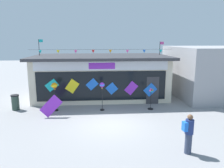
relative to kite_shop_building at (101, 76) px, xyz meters
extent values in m
plane|color=gray|center=(0.29, -6.23, -1.72)|extent=(80.00, 80.00, 0.00)
cube|color=beige|center=(0.00, 0.05, -0.12)|extent=(10.18, 5.09, 3.19)
cube|color=#333338|center=(0.00, -0.32, 1.58)|extent=(10.58, 5.83, 0.20)
cube|color=silver|center=(0.00, -2.53, 1.11)|extent=(9.37, 0.08, 0.63)
cube|color=purple|center=(0.00, -2.56, 1.11)|extent=(1.83, 0.04, 0.44)
cube|color=black|center=(0.00, -2.52, -0.32)|extent=(9.16, 0.06, 2.08)
cube|color=#333338|center=(3.66, -2.53, -0.72)|extent=(0.90, 0.07, 2.00)
cube|color=#19B7BC|center=(-3.48, -2.58, -0.21)|extent=(0.99, 0.03, 0.95)
cube|color=yellow|center=(-2.09, -2.58, -0.29)|extent=(1.02, 0.03, 1.07)
cube|color=blue|center=(-0.70, -2.58, -0.18)|extent=(0.92, 0.03, 0.90)
cube|color=blue|center=(0.69, -2.58, -0.51)|extent=(0.91, 0.03, 0.91)
cube|color=purple|center=(2.08, -2.58, -0.50)|extent=(1.02, 0.03, 1.06)
cube|color=blue|center=(3.48, -2.58, -0.65)|extent=(1.04, 0.03, 1.03)
cylinder|color=black|center=(0.00, -2.68, 2.25)|extent=(9.78, 0.01, 0.01)
cone|color=#19B7BC|center=(-4.10, -2.68, 2.11)|extent=(0.20, 0.20, 0.22)
cone|color=yellow|center=(-2.93, -2.68, 2.11)|extent=(0.20, 0.20, 0.22)
cone|color=#EA4CA3|center=(-1.76, -2.68, 2.11)|extent=(0.20, 0.20, 0.22)
cone|color=red|center=(-0.59, -2.68, 2.11)|extent=(0.20, 0.20, 0.22)
cone|color=orange|center=(0.58, -2.68, 2.11)|extent=(0.20, 0.20, 0.22)
cone|color=#EA4CA3|center=(1.75, -2.68, 2.11)|extent=(0.20, 0.20, 0.22)
cone|color=blue|center=(2.92, -2.68, 2.11)|extent=(0.20, 0.20, 0.22)
cone|color=#19B7BC|center=(4.10, -2.68, 2.11)|extent=(0.20, 0.20, 0.22)
cylinder|color=black|center=(-4.84, 0.05, 2.31)|extent=(0.04, 0.04, 1.26)
cube|color=#19B7BC|center=(-4.68, 0.05, 2.82)|extent=(0.32, 0.02, 0.22)
cylinder|color=black|center=(4.84, 0.05, 2.22)|extent=(0.04, 0.04, 1.08)
cube|color=#EA4CA3|center=(5.00, 0.05, 2.63)|extent=(0.32, 0.02, 0.22)
cylinder|color=black|center=(-3.12, -3.59, -1.69)|extent=(0.34, 0.34, 0.06)
cylinder|color=black|center=(-3.12, -3.59, -0.96)|extent=(0.03, 0.03, 1.52)
sphere|color=orange|center=(-3.12, -3.59, -0.01)|extent=(0.37, 0.37, 0.37)
cube|color=yellow|center=(-3.12, -3.59, -0.01)|extent=(0.38, 0.38, 0.08)
cube|color=brown|center=(-3.12, -3.59, -0.25)|extent=(0.10, 0.10, 0.10)
cylinder|color=black|center=(-0.04, -3.74, -1.69)|extent=(0.29, 0.29, 0.06)
cylinder|color=black|center=(-0.04, -3.74, -0.93)|extent=(0.03, 0.03, 1.57)
sphere|color=purple|center=(-0.04, -3.74, 0.01)|extent=(0.32, 0.32, 0.32)
cube|color=blue|center=(-0.04, -3.74, 0.01)|extent=(0.33, 0.33, 0.07)
cube|color=brown|center=(-0.04, -3.74, -0.21)|extent=(0.10, 0.10, 0.10)
cylinder|color=black|center=(3.21, -3.80, -1.69)|extent=(0.37, 0.37, 0.06)
cylinder|color=black|center=(3.21, -3.80, -1.05)|extent=(0.03, 0.03, 1.33)
cylinder|color=black|center=(3.21, -3.84, -0.39)|extent=(0.06, 0.04, 0.06)
cone|color=orange|center=(3.30, -3.84, -0.39)|extent=(0.13, 0.14, 0.13)
cone|color=#EA4CA3|center=(3.21, -3.84, -0.30)|extent=(0.14, 0.13, 0.13)
cone|color=#EA4CA3|center=(3.12, -3.84, -0.39)|extent=(0.13, 0.14, 0.13)
cone|color=#19B7BC|center=(3.21, -3.84, -0.48)|extent=(0.14, 0.13, 0.13)
cylinder|color=#333D56|center=(3.29, -9.62, -1.29)|extent=(0.28, 0.28, 0.86)
cylinder|color=navy|center=(3.29, -9.62, -0.56)|extent=(0.34, 0.34, 0.60)
sphere|color=brown|center=(3.29, -9.62, -0.15)|extent=(0.22, 0.22, 0.22)
cube|color=blue|center=(3.09, -9.63, -0.53)|extent=(0.18, 0.27, 0.38)
cylinder|color=#2D4238|center=(-5.82, -3.19, -1.24)|extent=(0.48, 0.48, 0.95)
cylinder|color=black|center=(-5.82, -3.19, -0.73)|extent=(0.52, 0.52, 0.08)
cube|color=purple|center=(-3.16, -4.77, -1.03)|extent=(1.36, 0.30, 1.36)
cube|color=#99999E|center=(9.92, -0.17, 0.31)|extent=(7.53, 7.20, 4.04)
camera|label=1|loc=(-0.46, -17.55, 2.87)|focal=34.73mm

